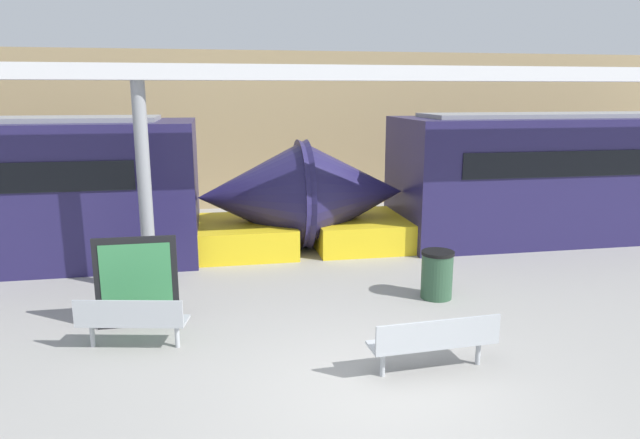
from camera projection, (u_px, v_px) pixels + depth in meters
ground_plane at (367, 392)px, 7.24m from camera, size 60.00×60.00×0.00m
station_wall at (268, 130)px, 18.48m from camera, size 56.00×0.20×5.00m
train_left at (578, 178)px, 14.98m from camera, size 14.73×2.93×3.20m
bench_near at (435, 340)px, 7.64m from camera, size 1.79×0.54×0.81m
bench_far at (131, 319)px, 8.35m from camera, size 1.65×0.75×0.81m
trash_bin at (437, 274)px, 10.48m from camera, size 0.60×0.60×0.89m
poster_board at (137, 282)px, 9.11m from camera, size 1.29×0.07×1.50m
support_column_near at (145, 190)px, 10.44m from camera, size 0.25×0.25×3.93m
canopy_beam at (137, 72)px, 9.97m from camera, size 28.00×0.60×0.28m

